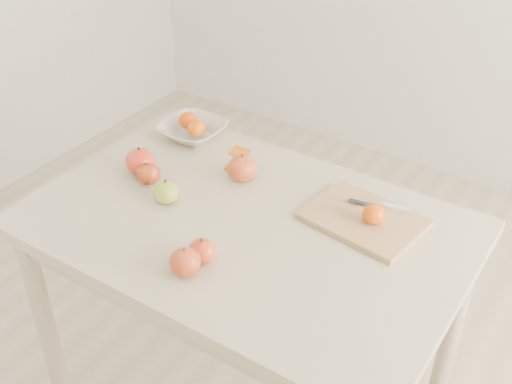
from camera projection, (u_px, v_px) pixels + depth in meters
The scene contains 15 objects.
table at pixel (246, 249), 1.83m from camera, with size 1.20×0.80×0.75m.
cutting_board at pixel (364, 219), 1.77m from camera, with size 0.31×0.23×0.02m, color tan.
board_tangerine at pixel (374, 214), 1.73m from camera, with size 0.06×0.06×0.05m, color #CD4507.
fruit_bowl at pixel (192, 130), 2.15m from camera, with size 0.21×0.21×0.05m, color silver.
bowl_tangerine_near at pixel (188, 120), 2.15m from camera, with size 0.06×0.06×0.06m, color #CB4607.
bowl_tangerine_far at pixel (196, 128), 2.11m from camera, with size 0.06×0.06×0.05m, color orange.
orange_peel_a at pixel (240, 153), 2.07m from camera, with size 0.06×0.04×0.00m, color #CE580E.
orange_peel_b at pixel (233, 168), 2.00m from camera, with size 0.04×0.04×0.00m, color orange.
paring_knife at pixel (391, 208), 1.79m from camera, with size 0.17×0.06×0.01m.
apple_green at pixel (166, 192), 1.83m from camera, with size 0.07×0.07×0.07m, color olive.
apple_red_d at pixel (149, 174), 1.92m from camera, with size 0.07×0.07×0.06m, color maroon.
apple_red_c at pixel (185, 262), 1.58m from camera, with size 0.08×0.08×0.07m, color maroon.
apple_red_a at pixel (242, 168), 1.93m from camera, with size 0.09×0.09×0.08m, color #A0120F.
apple_red_e at pixel (202, 251), 1.62m from camera, with size 0.07×0.07×0.06m, color #A4050B.
apple_red_b at pixel (140, 161), 1.96m from camera, with size 0.09×0.09×0.08m, color #A4181D.
Camera 1 is at (0.81, -1.17, 1.82)m, focal length 45.00 mm.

